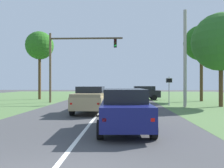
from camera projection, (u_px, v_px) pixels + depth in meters
The scene contains 10 objects.
ground_plane at pixel (98, 114), 15.95m from camera, with size 120.00×120.00×0.00m, color #424244.
red_suv_near at pixel (124, 109), 10.08m from camera, with size 2.37×4.77×1.83m.
pickup_truck_lead at pixel (91, 99), 16.52m from camera, with size 2.33×5.63×1.86m.
traffic_light at pixel (70, 56), 25.17m from camera, with size 8.02×0.40×7.58m.
keep_moving_sign at pixel (169, 87), 21.35m from camera, with size 0.60×0.09×2.71m.
oak_tree_right at pixel (201, 43), 27.10m from camera, with size 4.12×4.12×8.91m.
crossing_suv_far at pixel (143, 93), 29.38m from camera, with size 4.36×2.12×1.75m.
utility_pole_right at pixel (185, 59), 20.27m from camera, with size 0.28×0.28×8.53m, color #9E998E.
extra_tree_1 at pixel (40, 46), 30.56m from camera, with size 3.68×3.68×8.96m.
extra_tree_2 at pixel (221, 42), 20.70m from camera, with size 5.17×5.17×8.38m.
Camera 1 is at (1.62, -4.08, 2.06)m, focal length 37.14 mm.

